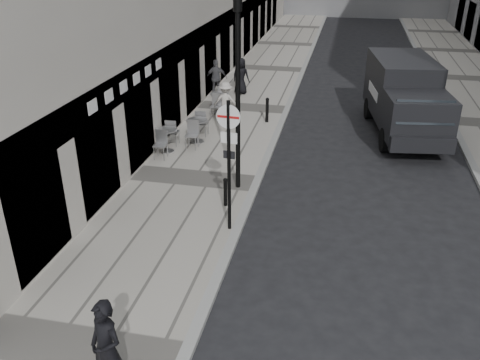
% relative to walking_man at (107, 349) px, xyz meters
% --- Properties ---
extents(sidewalk, '(4.00, 60.00, 0.12)m').
position_rel_walking_man_xyz_m(sidewalk, '(-1.02, 16.07, -0.98)').
color(sidewalk, '#A19B91').
rests_on(sidewalk, ground).
extents(walking_man, '(0.79, 0.67, 1.83)m').
position_rel_walking_man_xyz_m(walking_man, '(0.00, 0.00, 0.00)').
color(walking_man, black).
rests_on(walking_man, sidewalk).
extents(sign_post, '(0.61, 0.12, 3.52)m').
position_rel_walking_man_xyz_m(sign_post, '(0.78, 5.61, 1.34)').
color(sign_post, black).
rests_on(sign_post, sidewalk).
extents(lamppost, '(0.25, 0.25, 5.53)m').
position_rel_walking_man_xyz_m(lamppost, '(0.47, 8.08, 2.16)').
color(lamppost, black).
rests_on(lamppost, sidewalk).
extents(bollard_near, '(0.11, 0.11, 0.81)m').
position_rel_walking_man_xyz_m(bollard_near, '(0.38, 6.82, -0.51)').
color(bollard_near, black).
rests_on(bollard_near, sidewalk).
extents(bollard_far, '(0.13, 0.13, 0.97)m').
position_rel_walking_man_xyz_m(bollard_far, '(0.38, 14.27, -0.43)').
color(bollard_far, black).
rests_on(bollard_far, sidewalk).
extents(panel_van, '(3.01, 6.24, 2.83)m').
position_rel_walking_man_xyz_m(panel_van, '(5.75, 14.45, 0.55)').
color(panel_van, black).
rests_on(panel_van, ground).
extents(cyclist, '(1.74, 1.09, 1.77)m').
position_rel_walking_man_xyz_m(cyclist, '(5.54, 20.32, -0.35)').
color(cyclist, black).
rests_on(cyclist, ground).
extents(pedestrian_a, '(1.12, 0.73, 1.76)m').
position_rel_walking_man_xyz_m(pedestrian_a, '(-2.62, 17.51, -0.04)').
color(pedestrian_a, '#4F4F54').
rests_on(pedestrian_a, sidewalk).
extents(pedestrian_b, '(1.09, 0.71, 1.60)m').
position_rel_walking_man_xyz_m(pedestrian_b, '(-1.39, 14.24, -0.12)').
color(pedestrian_b, '#BDB7AF').
rests_on(pedestrian_b, sidewalk).
extents(pedestrian_c, '(0.94, 0.70, 1.74)m').
position_rel_walking_man_xyz_m(pedestrian_c, '(-1.56, 18.19, -0.05)').
color(pedestrian_c, black).
rests_on(pedestrian_c, sidewalk).
extents(cafe_table_near, '(0.78, 1.76, 1.00)m').
position_rel_walking_man_xyz_m(cafe_table_near, '(-2.62, 10.34, -0.41)').
color(cafe_table_near, '#ADAEB0').
rests_on(cafe_table_near, sidewalk).
extents(cafe_table_mid, '(0.80, 1.82, 1.03)m').
position_rel_walking_man_xyz_m(cafe_table_mid, '(-1.82, 15.00, -0.39)').
color(cafe_table_mid, silver).
rests_on(cafe_table_mid, sidewalk).
extents(cafe_table_far, '(0.80, 1.81, 1.03)m').
position_rel_walking_man_xyz_m(cafe_table_far, '(-1.82, 11.48, -0.39)').
color(cafe_table_far, '#A5A5A7').
rests_on(cafe_table_far, sidewalk).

